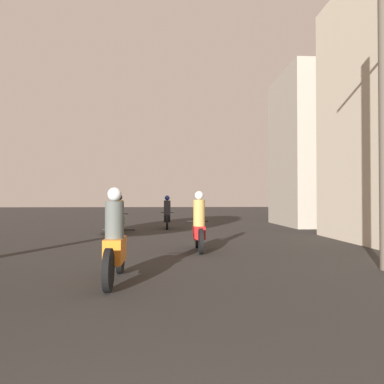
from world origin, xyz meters
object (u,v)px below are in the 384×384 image
motorcycle_orange (115,244)px  motorcycle_green (120,218)px  utility_pole_near (384,100)px  motorcycle_red (199,227)px  motorcycle_black (167,215)px  building_right_far (324,150)px

motorcycle_orange → motorcycle_green: (-1.10, 9.20, -0.02)m
motorcycle_orange → utility_pole_near: utility_pole_near is taller
motorcycle_red → motorcycle_black: motorcycle_red is taller
motorcycle_orange → utility_pole_near: (5.29, 0.73, 2.79)m
motorcycle_orange → utility_pole_near: 6.02m
motorcycle_orange → motorcycle_red: size_ratio=1.09×
motorcycle_green → utility_pole_near: (6.39, -8.47, 2.81)m
motorcycle_red → motorcycle_green: bearing=118.9°
motorcycle_orange → building_right_far: (9.26, 13.00, 3.40)m
motorcycle_black → utility_pole_near: 11.90m
motorcycle_orange → motorcycle_red: bearing=69.8°
motorcycle_orange → building_right_far: building_right_far is taller
motorcycle_black → utility_pole_near: bearing=-63.9°
motorcycle_green → motorcycle_black: motorcycle_green is taller
motorcycle_red → utility_pole_near: 5.39m
motorcycle_black → motorcycle_green: bearing=-127.9°
motorcycle_green → motorcycle_orange: bearing=-85.2°
motorcycle_orange → utility_pole_near: bearing=13.1°
building_right_far → utility_pole_near: size_ratio=1.23×
motorcycle_green → utility_pole_near: size_ratio=0.33×
motorcycle_orange → motorcycle_black: motorcycle_orange is taller
motorcycle_orange → motorcycle_green: 9.26m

